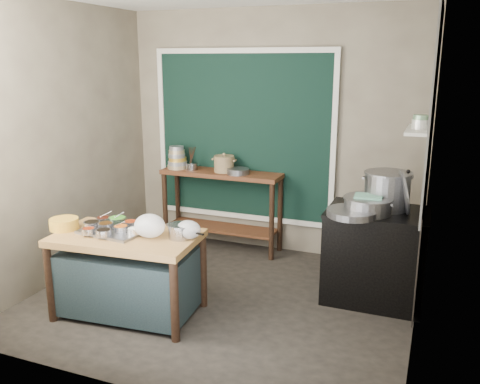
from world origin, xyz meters
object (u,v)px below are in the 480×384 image
at_px(yellow_basin, 64,224).
at_px(utensil_cup, 192,166).
at_px(saucepan, 180,231).
at_px(steamer, 368,205).
at_px(condiment_tray, 114,231).
at_px(back_counter, 222,210).
at_px(ceramic_crock, 224,165).
at_px(prep_table, 128,275).
at_px(stock_pot, 387,190).
at_px(stove_block, 375,257).

relative_size(yellow_basin, utensil_cup, 1.79).
relative_size(saucepan, steamer, 0.49).
relative_size(condiment_tray, saucepan, 2.49).
xyz_separation_m(condiment_tray, utensil_cup, (-0.12, 1.77, 0.23)).
distance_m(back_counter, ceramic_crock, 0.56).
height_order(prep_table, stock_pot, stock_pot).
bearing_deg(ceramic_crock, yellow_basin, -111.15).
distance_m(back_counter, utensil_cup, 0.63).
bearing_deg(steamer, saucepan, -148.15).
xyz_separation_m(saucepan, utensil_cup, (-0.74, 1.70, 0.18)).
xyz_separation_m(prep_table, yellow_basin, (-0.60, -0.07, 0.42)).
height_order(back_counter, stock_pot, stock_pot).
bearing_deg(yellow_basin, ceramic_crock, 68.85).
bearing_deg(prep_table, utensil_cup, 93.49).
bearing_deg(steamer, prep_table, -152.59).
xyz_separation_m(stock_pot, steamer, (-0.14, -0.22, -0.10)).
bearing_deg(saucepan, stock_pot, 44.88).
bearing_deg(condiment_tray, stove_block, 27.01).
bearing_deg(utensil_cup, stove_block, -16.78).
xyz_separation_m(yellow_basin, stock_pot, (2.66, 1.28, 0.25)).
relative_size(back_counter, ceramic_crock, 5.74).
xyz_separation_m(ceramic_crock, stock_pot, (1.92, -0.63, 0.02)).
xyz_separation_m(saucepan, stock_pot, (1.58, 1.11, 0.24)).
bearing_deg(condiment_tray, stock_pot, 28.43).
height_order(stove_block, yellow_basin, stove_block).
distance_m(yellow_basin, steamer, 2.74).
distance_m(stove_block, saucepan, 1.87).
distance_m(stove_block, stock_pot, 0.64).
distance_m(utensil_cup, steamer, 2.32).
bearing_deg(back_counter, ceramic_crock, -3.59).
xyz_separation_m(condiment_tray, yellow_basin, (-0.46, -0.10, 0.04)).
relative_size(prep_table, condiment_tray, 2.27).
height_order(saucepan, ceramic_crock, ceramic_crock).
height_order(back_counter, ceramic_crock, ceramic_crock).
xyz_separation_m(back_counter, yellow_basin, (-0.70, -1.92, 0.32)).
height_order(stove_block, condiment_tray, stove_block).
distance_m(prep_table, steamer, 2.23).
distance_m(back_counter, condiment_tray, 1.86).
height_order(utensil_cup, steamer, utensil_cup).
height_order(back_counter, utensil_cup, utensil_cup).
bearing_deg(stock_pot, condiment_tray, -151.57).
distance_m(ceramic_crock, steamer, 1.97).
relative_size(back_counter, saucepan, 6.56).
bearing_deg(prep_table, stove_block, 24.27).
distance_m(prep_table, stock_pot, 2.48).
relative_size(back_counter, steamer, 3.19).
height_order(stove_block, ceramic_crock, ceramic_crock).
bearing_deg(saucepan, utensil_cup, 123.38).
bearing_deg(back_counter, prep_table, -93.10).
height_order(yellow_basin, utensil_cup, utensil_cup).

